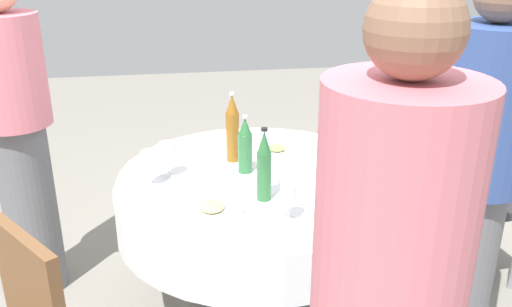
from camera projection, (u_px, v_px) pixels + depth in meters
dining_table at (256, 204)px, 2.51m from camera, size 1.26×1.26×0.74m
bottle_green_right at (264, 167)px, 2.17m from camera, size 0.06×0.06×0.30m
bottle_amber_east at (233, 129)px, 2.54m from camera, size 0.06×0.06×0.33m
bottle_clear_outer at (325, 145)px, 2.36m from camera, size 0.06×0.06×0.33m
bottle_green_north at (245, 146)px, 2.43m from camera, size 0.06×0.06×0.27m
wine_glass_north at (150, 161)px, 2.30m from camera, size 0.07×0.07×0.16m
wine_glass_near at (167, 152)px, 2.38m from camera, size 0.07×0.07×0.16m
wine_glass_front at (289, 194)px, 2.02m from camera, size 0.06×0.06×0.15m
plate_far at (276, 151)px, 2.68m from camera, size 0.21×0.21×0.04m
plate_inner at (212, 210)px, 2.11m from camera, size 0.24×0.24×0.04m
fork_east at (332, 211)px, 2.12m from camera, size 0.04×0.18×0.00m
spoon_outer at (194, 186)px, 2.33m from camera, size 0.11×0.16×0.00m
folded_napkin at (341, 153)px, 2.65m from camera, size 0.24×0.24×0.02m
person_right at (17, 132)px, 2.61m from camera, size 0.34×0.34×1.63m
person_east at (473, 186)px, 2.04m from camera, size 0.34×0.34×1.65m
chair_rear at (463, 191)px, 2.80m from camera, size 0.44×0.44×0.87m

